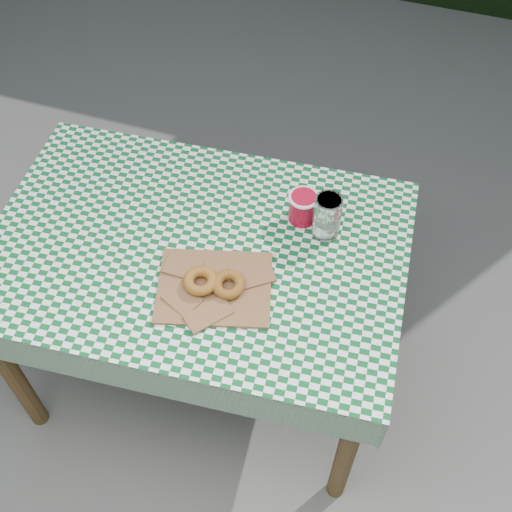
{
  "coord_description": "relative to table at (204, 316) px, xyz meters",
  "views": [
    {
      "loc": [
        0.72,
        -0.99,
        2.24
      ],
      "look_at": [
        0.37,
        0.06,
        0.79
      ],
      "focal_mm": 45.1,
      "sensor_mm": 36.0,
      "label": 1
    }
  ],
  "objects": [
    {
      "name": "paper_bag",
      "position": [
        0.11,
        -0.12,
        0.39
      ],
      "size": [
        0.37,
        0.33,
        0.02
      ],
      "primitive_type": "cube",
      "rotation": [
        0.0,
        0.0,
        0.27
      ],
      "color": "brown",
      "rests_on": "tablecloth"
    },
    {
      "name": "table",
      "position": [
        0.0,
        0.0,
        0.0
      ],
      "size": [
        1.28,
        0.91,
        0.75
      ],
      "primitive_type": "cube",
      "rotation": [
        0.0,
        0.0,
        0.08
      ],
      "color": "#52371C",
      "rests_on": "ground"
    },
    {
      "name": "ground",
      "position": [
        -0.18,
        -0.06,
        -0.38
      ],
      "size": [
        60.0,
        60.0,
        0.0
      ],
      "primitive_type": "plane",
      "color": "#5B5A55",
      "rests_on": "ground"
    },
    {
      "name": "bagel_back",
      "position": [
        0.15,
        -0.12,
        0.41
      ],
      "size": [
        0.11,
        0.11,
        0.03
      ],
      "primitive_type": "torus",
      "rotation": [
        0.0,
        0.0,
        0.14
      ],
      "color": "brown",
      "rests_on": "paper_bag"
    },
    {
      "name": "bagel_front",
      "position": [
        0.07,
        -0.13,
        0.41
      ],
      "size": [
        0.11,
        0.11,
        0.03
      ],
      "primitive_type": "torus",
      "rotation": [
        0.0,
        0.0,
        0.09
      ],
      "color": "#A05921",
      "rests_on": "paper_bag"
    },
    {
      "name": "coffee_mug",
      "position": [
        0.27,
        0.21,
        0.43
      ],
      "size": [
        0.2,
        0.2,
        0.1
      ],
      "primitive_type": null,
      "rotation": [
        0.0,
        0.0,
        -0.15
      ],
      "color": "#A30A22",
      "rests_on": "tablecloth"
    },
    {
      "name": "drinking_glass",
      "position": [
        0.35,
        0.17,
        0.45
      ],
      "size": [
        0.1,
        0.1,
        0.15
      ],
      "primitive_type": "cylinder",
      "rotation": [
        0.0,
        0.0,
        -0.29
      ],
      "color": "white",
      "rests_on": "tablecloth"
    },
    {
      "name": "tablecloth",
      "position": [
        0.0,
        0.0,
        0.38
      ],
      "size": [
        1.3,
        0.93,
        0.01
      ],
      "primitive_type": "cube",
      "rotation": [
        0.0,
        0.0,
        0.08
      ],
      "color": "#0C4F23",
      "rests_on": "table"
    }
  ]
}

